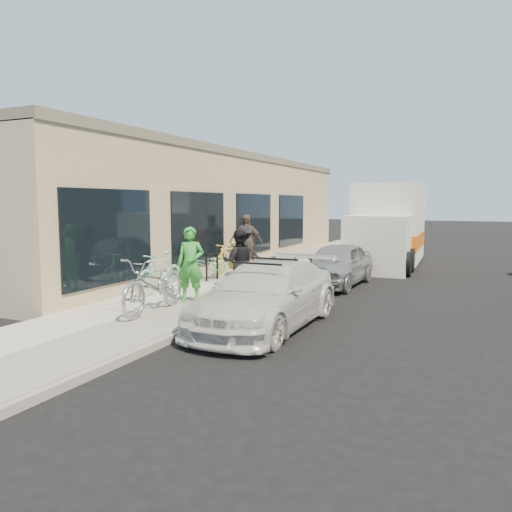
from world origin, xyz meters
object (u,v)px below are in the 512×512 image
(bike_rack, at_px, (212,264))
(sedan_silver, at_px, (337,264))
(moving_truck, at_px, (387,229))
(man_standing, at_px, (238,262))
(woman_rider, at_px, (190,264))
(bystander_b, at_px, (246,242))
(cruiser_bike_a, at_px, (161,273))
(tandem_bike, at_px, (155,284))
(cruiser_bike_b, at_px, (207,266))
(bystander_a, at_px, (244,252))
(sandwich_board, at_px, (245,252))
(sedan_white, at_px, (266,295))
(cruiser_bike_c, at_px, (229,259))

(bike_rack, xyz_separation_m, sedan_silver, (3.29, 1.46, -0.00))
(moving_truck, height_order, man_standing, moving_truck)
(moving_truck, relative_size, woman_rider, 3.75)
(moving_truck, height_order, bystander_b, moving_truck)
(moving_truck, relative_size, man_standing, 4.02)
(bike_rack, bearing_deg, man_standing, -44.05)
(bystander_b, bearing_deg, cruiser_bike_a, -109.54)
(tandem_bike, bearing_deg, cruiser_bike_b, 101.57)
(bystander_a, bearing_deg, woman_rider, 92.51)
(woman_rider, height_order, bystander_a, woman_rider)
(tandem_bike, relative_size, cruiser_bike_a, 1.28)
(sandwich_board, distance_m, sedan_white, 7.81)
(tandem_bike, height_order, man_standing, man_standing)
(man_standing, relative_size, bystander_a, 1.01)
(bike_rack, bearing_deg, cruiser_bike_b, -141.15)
(cruiser_bike_b, bearing_deg, cruiser_bike_c, 100.57)
(bike_rack, relative_size, cruiser_bike_a, 0.46)
(moving_truck, relative_size, bystander_a, 4.07)
(sedan_silver, bearing_deg, bystander_b, 166.04)
(sandwich_board, xyz_separation_m, cruiser_bike_a, (0.25, -5.36, -0.01))
(cruiser_bike_b, relative_size, bystander_b, 0.88)
(sedan_silver, height_order, man_standing, man_standing)
(sedan_white, distance_m, moving_truck, 10.84)
(cruiser_bike_b, distance_m, cruiser_bike_c, 1.16)
(bike_rack, bearing_deg, sedan_white, -48.66)
(cruiser_bike_c, bearing_deg, sandwich_board, 108.70)
(sandwich_board, height_order, cruiser_bike_b, sandwich_board)
(sandwich_board, relative_size, woman_rider, 0.60)
(woman_rider, distance_m, cruiser_bike_a, 1.40)
(sedan_silver, relative_size, bystander_a, 2.32)
(bike_rack, height_order, sedan_white, sedan_white)
(cruiser_bike_c, bearing_deg, bike_rack, -83.27)
(sedan_silver, distance_m, cruiser_bike_c, 3.31)
(sedan_white, height_order, bystander_b, bystander_b)
(sedan_white, bearing_deg, woman_rider, 159.34)
(bystander_b, bearing_deg, cruiser_bike_c, -105.13)
(cruiser_bike_c, relative_size, bystander_b, 0.92)
(moving_truck, bearing_deg, cruiser_bike_c, -124.59)
(cruiser_bike_c, bearing_deg, cruiser_bike_b, -89.33)
(bike_rack, bearing_deg, bystander_b, 91.87)
(sandwich_board, height_order, cruiser_bike_c, sandwich_board)
(man_standing, height_order, cruiser_bike_c, man_standing)
(bike_rack, bearing_deg, cruiser_bike_c, 89.54)
(man_standing, relative_size, bystander_b, 0.85)
(cruiser_bike_a, height_order, bystander_b, bystander_b)
(bystander_b, bearing_deg, sandwich_board, 99.13)
(bike_rack, height_order, cruiser_bike_c, cruiser_bike_c)
(bike_rack, relative_size, sedan_silver, 0.21)
(sedan_white, relative_size, woman_rider, 2.57)
(sedan_silver, bearing_deg, cruiser_bike_a, -130.00)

